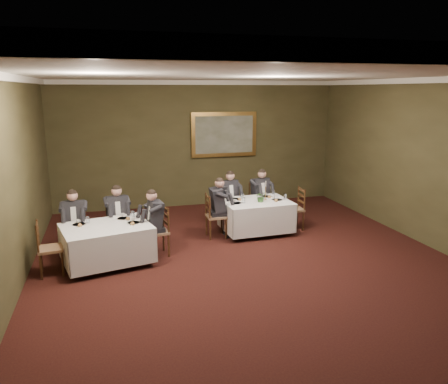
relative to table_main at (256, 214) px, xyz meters
name	(u,v)px	position (x,y,z in m)	size (l,w,h in m)	color
ground	(255,272)	(-0.75, -2.13, -0.45)	(10.00, 10.00, 0.00)	black
ceiling	(259,74)	(-0.75, -2.13, 3.05)	(8.00, 10.00, 0.10)	silver
back_wall	(198,144)	(-0.75, 2.87, 1.30)	(8.00, 0.10, 3.50)	#36321B
left_wall	(6,192)	(-4.75, -2.13, 1.30)	(0.10, 10.00, 3.50)	#36321B
right_wall	(448,168)	(3.25, -2.13, 1.30)	(0.10, 10.00, 3.50)	#36321B
crown_molding	(259,78)	(-0.75, -2.13, 2.99)	(8.00, 10.00, 0.12)	white
table_main	(256,214)	(0.00, 0.00, 0.00)	(1.60, 1.25, 0.67)	black
table_second	(107,242)	(-3.35, -1.04, 0.00)	(1.84, 1.55, 0.67)	black
chair_main_backleft	(228,213)	(-0.45, 0.77, -0.17)	(0.53, 0.52, 1.00)	brown
diner_main_backleft	(228,205)	(-0.45, 0.76, 0.06)	(0.51, 0.57, 1.35)	black
chair_main_backright	(259,211)	(0.37, 0.81, -0.17)	(0.53, 0.51, 1.00)	brown
diner_main_backright	(260,202)	(0.38, 0.80, 0.06)	(0.50, 0.56, 1.35)	black
chair_main_endleft	(216,225)	(-0.97, -0.04, -0.17)	(0.42, 0.44, 1.00)	brown
diner_main_endleft	(216,215)	(-0.96, -0.04, 0.06)	(0.48, 0.42, 1.35)	black
chair_main_endright	(294,217)	(0.97, 0.04, -0.17)	(0.44, 0.46, 1.00)	brown
chair_sec_backleft	(76,241)	(-3.95, -0.34, -0.17)	(0.44, 0.42, 1.00)	brown
diner_sec_backleft	(75,230)	(-3.95, -0.35, 0.06)	(0.42, 0.48, 1.35)	black
chair_sec_backright	(118,234)	(-3.11, -0.14, -0.17)	(0.49, 0.47, 1.00)	brown
diner_sec_backright	(118,224)	(-3.11, -0.15, 0.06)	(0.46, 0.53, 1.35)	black
chair_sec_endright	(158,241)	(-2.36, -0.81, -0.17)	(0.48, 0.49, 1.00)	brown
diner_sec_endright	(157,231)	(-2.37, -0.81, 0.06)	(0.53, 0.46, 1.35)	black
chair_sec_endleft	(51,259)	(-4.33, -1.26, -0.17)	(0.46, 0.48, 1.00)	brown
centerpiece	(261,196)	(0.07, -0.11, 0.45)	(0.24, 0.21, 0.26)	#2D5926
candlestick	(266,193)	(0.24, 0.05, 0.48)	(0.07, 0.07, 0.46)	#B27C36
place_setting_table_main	(236,197)	(-0.37, 0.33, 0.35)	(0.33, 0.31, 0.14)	white
place_setting_table_second	(82,222)	(-3.79, -0.78, 0.35)	(0.33, 0.31, 0.14)	white
painting	(224,134)	(0.00, 2.81, 1.56)	(1.89, 0.09, 1.26)	#BC9344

